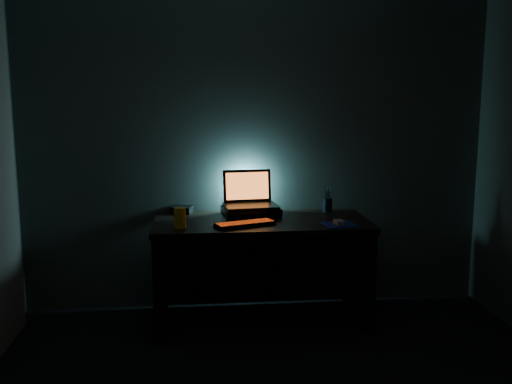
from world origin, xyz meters
TOP-DOWN VIEW (x-y plane):
  - room at (0.00, 0.00)m, footprint 3.50×4.00m
  - desk at (0.00, 1.67)m, footprint 1.50×0.70m
  - riser at (-0.06, 1.79)m, footprint 0.43×0.34m
  - laptop at (-0.07, 1.84)m, footprint 0.41×0.32m
  - keyboard at (-0.13, 1.46)m, footprint 0.42×0.26m
  - mousepad at (0.50, 1.42)m, footprint 0.25×0.23m
  - mouse at (0.50, 1.42)m, footprint 0.07×0.10m
  - pen_cup at (0.53, 1.86)m, footprint 0.09×0.09m
  - juice_glass at (-0.56, 1.43)m, footprint 0.09×0.09m
  - router at (-0.56, 1.92)m, footprint 0.18×0.16m

SIDE VIEW (x-z plane):
  - desk at x=0.00m, z-range 0.12..0.87m
  - mousepad at x=0.50m, z-range 0.75..0.75m
  - keyboard at x=-0.13m, z-range 0.75..0.77m
  - mouse at x=0.50m, z-range 0.75..0.78m
  - router at x=-0.56m, z-range 0.75..0.80m
  - riser at x=-0.06m, z-range 0.75..0.81m
  - pen_cup at x=0.53m, z-range 0.75..0.85m
  - juice_glass at x=-0.56m, z-range 0.75..0.88m
  - laptop at x=-0.07m, z-range 0.74..1.00m
  - room at x=0.00m, z-range 0.00..2.50m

